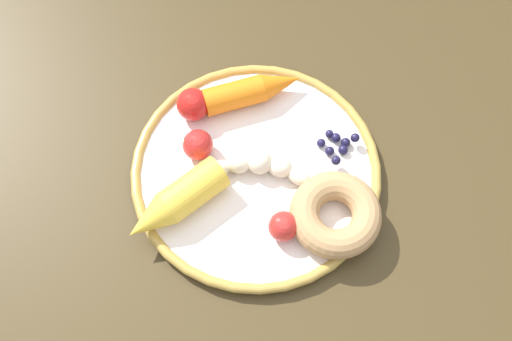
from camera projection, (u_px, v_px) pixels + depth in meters
ground_plane at (274, 288)px, 1.41m from camera, size 6.00×6.00×0.00m
dining_table at (286, 172)px, 0.84m from camera, size 1.26×0.82×0.70m
plate at (256, 172)px, 0.75m from camera, size 0.30×0.30×0.02m
banana at (259, 166)px, 0.73m from camera, size 0.13×0.05×0.03m
carrot_orange at (253, 90)px, 0.77m from camera, size 0.13×0.07×0.03m
carrot_yellow at (176, 202)px, 0.71m from camera, size 0.12×0.11×0.04m
donut at (335, 215)px, 0.70m from camera, size 0.15×0.15×0.03m
blueberry_pile at (338, 145)px, 0.75m from camera, size 0.05×0.05×0.02m
tomato_near at (283, 226)px, 0.70m from camera, size 0.03×0.03×0.03m
tomato_mid at (193, 104)px, 0.76m from camera, size 0.04×0.04×0.04m
tomato_far at (198, 145)px, 0.74m from camera, size 0.04×0.04×0.04m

